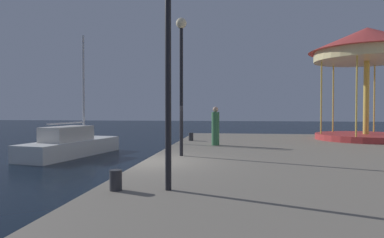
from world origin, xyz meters
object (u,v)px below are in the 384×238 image
(carousel, at_px, (367,55))
(person_mid_promenade, at_px, (215,127))
(sailboat_white, at_px, (71,145))
(lamp_post_far_end, at_px, (181,63))
(lamp_post_mid_promenade, at_px, (168,44))
(bollard_south, at_px, (116,180))
(bollard_center, at_px, (191,137))

(carousel, distance_m, person_mid_promenade, 9.16)
(sailboat_white, height_order, lamp_post_far_end, sailboat_white)
(person_mid_promenade, bearing_deg, lamp_post_mid_promenade, -92.76)
(carousel, bearing_deg, lamp_post_far_end, -139.49)
(sailboat_white, distance_m, bollard_south, 11.76)
(bollard_center, bearing_deg, sailboat_white, -174.00)
(carousel, bearing_deg, sailboat_white, -171.39)
(lamp_post_mid_promenade, relative_size, bollard_south, 10.36)
(lamp_post_mid_promenade, bearing_deg, person_mid_promenade, 87.24)
(bollard_south, height_order, bollard_center, same)
(sailboat_white, xyz_separation_m, bollard_south, (6.03, -10.09, 0.41))
(carousel, distance_m, bollard_south, 15.85)
(carousel, distance_m, lamp_post_mid_promenade, 14.67)
(lamp_post_mid_promenade, xyz_separation_m, person_mid_promenade, (0.41, 8.51, -2.05))
(carousel, height_order, bollard_center, carousel)
(bollard_center, height_order, person_mid_promenade, person_mid_promenade)
(sailboat_white, height_order, bollard_south, sailboat_white)
(person_mid_promenade, bearing_deg, bollard_south, -99.32)
(carousel, distance_m, lamp_post_far_end, 11.28)
(sailboat_white, relative_size, bollard_south, 15.94)
(sailboat_white, bearing_deg, bollard_center, 6.00)
(bollard_center, bearing_deg, carousel, 10.37)
(carousel, xyz_separation_m, person_mid_promenade, (-7.58, -3.70, -3.58))
(lamp_post_mid_promenade, xyz_separation_m, bollard_center, (-0.95, 10.57, -2.65))
(carousel, bearing_deg, bollard_south, -126.06)
(sailboat_white, bearing_deg, carousel, 8.61)
(sailboat_white, height_order, carousel, carousel)
(carousel, relative_size, bollard_south, 14.50)
(lamp_post_far_end, bearing_deg, carousel, 40.51)
(carousel, xyz_separation_m, lamp_post_mid_promenade, (-7.99, -12.20, -1.53))
(sailboat_white, relative_size, carousel, 1.10)
(bollard_center, distance_m, person_mid_promenade, 2.54)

